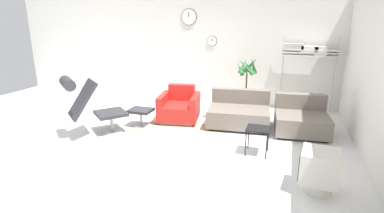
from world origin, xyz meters
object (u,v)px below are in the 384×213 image
Objects in this scene: ottoman at (141,114)px; side_table at (258,131)px; lounge_chair at (89,101)px; shelf_unit at (309,51)px; armchair_red at (180,108)px; crt_television at (319,170)px; couch_low at (239,113)px; couch_second at (301,120)px; potted_plant at (246,87)px.

ottoman is 1.03× the size of side_table.
lounge_chair is 0.68× the size of shelf_unit.
armchair_red is 3.39m from crt_television.
shelf_unit is at bearing -158.93° from armchair_red.
shelf_unit reaches higher than couch_low.
couch_low is 1.23× the size of couch_second.
potted_plant is 1.60m from shelf_unit.
lounge_chair is 1.12× the size of couch_second.
potted_plant is at bearing 85.28° from lounge_chair.
potted_plant reaches higher than couch_low.
potted_plant is (2.52, 2.49, -0.09)m from lounge_chair.
shelf_unit is (0.77, 2.73, 1.03)m from side_table.
side_table is (1.80, -1.21, 0.12)m from armchair_red.
side_table is at bearing 106.30° from couch_low.
crt_television is at bearing 132.14° from armchair_red.
side_table is at bearing 50.24° from crt_television.
ottoman is 0.48× the size of armchair_red.
couch_second is 1.69m from potted_plant.
side_table is 0.81× the size of crt_television.
armchair_red reaches higher than side_table.
lounge_chair is 3.55m from potted_plant.
ottoman is 0.44× the size of couch_second.
armchair_red is 0.74× the size of couch_low.
armchair_red is at bearing -149.42° from shelf_unit.
crt_television is 0.32× the size of shelf_unit.
lounge_chair is 1.90m from armchair_red.
couch_low and couch_second have the same top height.
armchair_red is (1.27, 1.36, -0.40)m from lounge_chair.
shelf_unit reaches higher than armchair_red.
shelf_unit is (0.08, 1.49, 1.17)m from couch_second.
couch_low is 1.11m from potted_plant.
shelf_unit is at bearing 33.65° from ottoman.
couch_second reaches higher than side_table.
potted_plant reaches higher than armchair_red.
armchair_red is 1.73× the size of crt_television.
armchair_red is 0.55× the size of shelf_unit.
couch_second is 0.81× the size of potted_plant.
shelf_unit is at bearing 16.31° from potted_plant.
armchair_red is at bearing -5.00° from couch_second.
side_table is (0.52, -1.28, 0.14)m from couch_low.
shelf_unit is at bearing 7.77° from crt_television.
potted_plant is 0.75× the size of shelf_unit.
couch_low is 0.74× the size of shelf_unit.
armchair_red is 3.19m from shelf_unit.
couch_low is 2.35× the size of crt_television.
potted_plant is (1.87, 1.74, 0.31)m from ottoman.
couch_low is at bearing 111.88° from side_table.
couch_low is at bearing -88.55° from potted_plant.
ottoman is 0.35× the size of potted_plant.
couch_low is at bearing 38.59° from crt_television.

